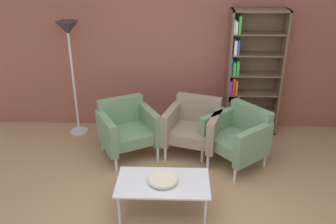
{
  "coord_description": "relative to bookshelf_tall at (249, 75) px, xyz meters",
  "views": [
    {
      "loc": [
        0.11,
        -2.98,
        2.73
      ],
      "look_at": [
        -0.02,
        0.84,
        0.95
      ],
      "focal_mm": 38.88,
      "sensor_mm": 36.0,
      "label": 1
    }
  ],
  "objects": [
    {
      "name": "decorative_bowl",
      "position": [
        -1.2,
        -2.01,
        -0.49
      ],
      "size": [
        0.32,
        0.32,
        0.05
      ],
      "color": "beige",
      "rests_on": "coffee_table_low"
    },
    {
      "name": "coffee_table_low",
      "position": [
        -1.2,
        -2.01,
        -0.56
      ],
      "size": [
        1.0,
        0.56,
        0.4
      ],
      "color": "silver",
      "rests_on": "ground_plane"
    },
    {
      "name": "bookshelf_tall",
      "position": [
        0.0,
        0.0,
        0.0
      ],
      "size": [
        0.8,
        0.3,
        1.9
      ],
      "color": "brown",
      "rests_on": "ground_plane"
    },
    {
      "name": "floor_lamp_torchiere",
      "position": [
        -2.63,
        -0.16,
        0.52
      ],
      "size": [
        0.32,
        0.32,
        1.74
      ],
      "color": "silver",
      "rests_on": "ground_plane"
    },
    {
      "name": "armchair_corner_red",
      "position": [
        -0.25,
        -0.97,
        -0.51
      ],
      "size": [
        0.94,
        0.95,
        0.78
      ],
      "rotation": [
        0.0,
        0.0,
        -0.88
      ],
      "color": "slate",
      "rests_on": "ground_plane"
    },
    {
      "name": "brick_back_panel",
      "position": [
        -1.15,
        0.21,
        0.52
      ],
      "size": [
        6.4,
        0.12,
        2.9
      ],
      "primitive_type": "cube",
      "color": "brown",
      "rests_on": "ground_plane"
    },
    {
      "name": "armchair_near_window",
      "position": [
        -1.76,
        -0.79,
        -0.51
      ],
      "size": [
        0.93,
        0.91,
        0.78
      ],
      "rotation": [
        0.0,
        0.0,
        0.5
      ],
      "color": "slate",
      "rests_on": "ground_plane"
    },
    {
      "name": "armchair_by_bookshelf",
      "position": [
        -0.83,
        -0.71,
        -0.51
      ],
      "size": [
        0.88,
        0.84,
        0.78
      ],
      "rotation": [
        0.0,
        0.0,
        -0.31
      ],
      "color": "gray",
      "rests_on": "ground_plane"
    }
  ]
}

